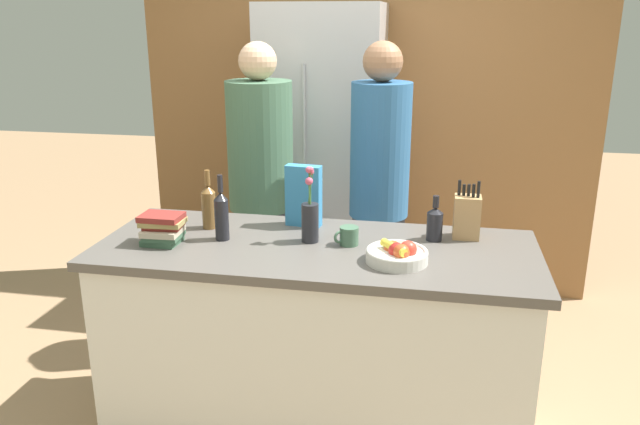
% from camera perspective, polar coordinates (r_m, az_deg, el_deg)
% --- Properties ---
extents(kitchen_island, '(1.89, 0.76, 0.94)m').
position_cam_1_polar(kitchen_island, '(2.89, -0.36, -11.73)').
color(kitchen_island, silver).
rests_on(kitchen_island, ground_plane).
extents(back_wall_wood, '(3.09, 0.12, 2.60)m').
position_cam_1_polar(back_wall_wood, '(4.35, 4.26, 9.77)').
color(back_wall_wood, olive).
rests_on(back_wall_wood, ground_plane).
extents(refrigerator, '(0.75, 0.62, 1.96)m').
position_cam_1_polar(refrigerator, '(4.09, 0.26, 4.77)').
color(refrigerator, '#B7B7BC').
rests_on(refrigerator, ground_plane).
extents(fruit_bowl, '(0.25, 0.25, 0.10)m').
position_cam_1_polar(fruit_bowl, '(2.52, 7.09, -3.77)').
color(fruit_bowl, silver).
rests_on(fruit_bowl, kitchen_island).
extents(knife_block, '(0.12, 0.10, 0.27)m').
position_cam_1_polar(knife_block, '(2.83, 13.28, -0.34)').
color(knife_block, tan).
rests_on(knife_block, kitchen_island).
extents(flower_vase, '(0.08, 0.08, 0.34)m').
position_cam_1_polar(flower_vase, '(2.71, -0.92, -0.53)').
color(flower_vase, '#232328').
rests_on(flower_vase, kitchen_island).
extents(cereal_box, '(0.17, 0.08, 0.29)m').
position_cam_1_polar(cereal_box, '(2.91, -1.51, 1.54)').
color(cereal_box, teal).
rests_on(cereal_box, kitchen_island).
extents(coffee_mug, '(0.10, 0.09, 0.08)m').
position_cam_1_polar(coffee_mug, '(2.69, 2.62, -2.15)').
color(coffee_mug, '#42664C').
rests_on(coffee_mug, kitchen_island).
extents(book_stack, '(0.19, 0.15, 0.13)m').
position_cam_1_polar(book_stack, '(2.78, -14.19, -1.45)').
color(book_stack, '#3D6047').
rests_on(book_stack, kitchen_island).
extents(bottle_oil, '(0.06, 0.06, 0.29)m').
position_cam_1_polar(bottle_oil, '(2.76, -9.02, -0.19)').
color(bottle_oil, black).
rests_on(bottle_oil, kitchen_island).
extents(bottle_vinegar, '(0.07, 0.07, 0.20)m').
position_cam_1_polar(bottle_vinegar, '(2.78, 10.45, -0.94)').
color(bottle_vinegar, black).
rests_on(bottle_vinegar, kitchen_island).
extents(bottle_wine, '(0.07, 0.07, 0.28)m').
position_cam_1_polar(bottle_wine, '(2.93, -10.13, 0.64)').
color(bottle_wine, brown).
rests_on(bottle_wine, kitchen_island).
extents(person_at_sink, '(0.36, 0.36, 1.76)m').
position_cam_1_polar(person_at_sink, '(3.51, -5.40, 2.68)').
color(person_at_sink, '#383842').
rests_on(person_at_sink, ground_plane).
extents(person_in_blue, '(0.32, 0.32, 1.77)m').
position_cam_1_polar(person_in_blue, '(3.36, 5.43, 2.32)').
color(person_in_blue, '#383842').
rests_on(person_in_blue, ground_plane).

